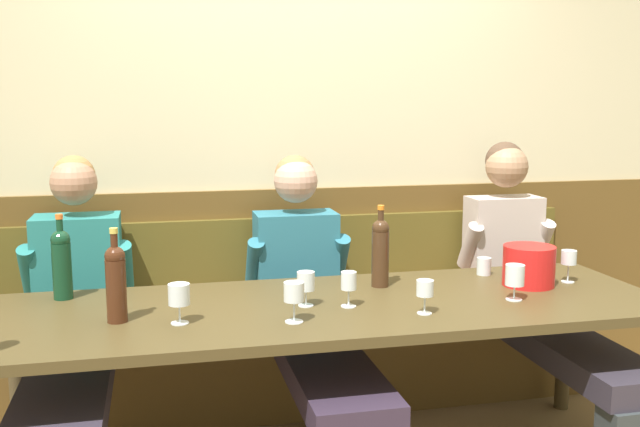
# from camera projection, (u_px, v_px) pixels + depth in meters

# --- Properties ---
(room_wall_back) EXTENTS (6.80, 0.08, 2.80)m
(room_wall_back) POSITION_uv_depth(u_px,v_px,m) (288.00, 127.00, 3.75)
(room_wall_back) COLOR beige
(room_wall_back) RESTS_ON ground
(wood_wainscot_panel) EXTENTS (6.80, 0.03, 1.08)m
(wood_wainscot_panel) POSITION_uv_depth(u_px,v_px,m) (291.00, 290.00, 3.83)
(wood_wainscot_panel) COLOR brown
(wood_wainscot_panel) RESTS_ON ground
(wall_bench) EXTENTS (3.00, 0.42, 0.94)m
(wall_bench) POSITION_uv_depth(u_px,v_px,m) (299.00, 350.00, 3.67)
(wall_bench) COLOR brown
(wall_bench) RESTS_ON ground
(dining_table) EXTENTS (2.70, 0.89, 0.73)m
(dining_table) POSITION_uv_depth(u_px,v_px,m) (335.00, 319.00, 2.91)
(dining_table) COLOR #46391E
(dining_table) RESTS_ON ground
(person_center_right_seat) EXTENTS (0.49, 1.34, 1.29)m
(person_center_right_seat) POSITION_uv_depth(u_px,v_px,m) (72.00, 319.00, 3.03)
(person_center_right_seat) COLOR #2E2C41
(person_center_right_seat) RESTS_ON ground
(person_right_seat) EXTENTS (0.50, 1.34, 1.28)m
(person_right_seat) POSITION_uv_depth(u_px,v_px,m) (312.00, 306.00, 3.24)
(person_right_seat) COLOR #2C2A33
(person_right_seat) RESTS_ON ground
(person_left_seat) EXTENTS (0.48, 1.34, 1.33)m
(person_left_seat) POSITION_uv_depth(u_px,v_px,m) (537.00, 287.00, 3.48)
(person_left_seat) COLOR #2E3437
(person_left_seat) RESTS_ON ground
(ice_bucket) EXTENTS (0.22, 0.22, 0.18)m
(ice_bucket) POSITION_uv_depth(u_px,v_px,m) (529.00, 266.00, 3.16)
(ice_bucket) COLOR red
(ice_bucket) RESTS_ON dining_table
(wine_bottle_clear_water) EXTENTS (0.08, 0.08, 0.36)m
(wine_bottle_clear_water) POSITION_uv_depth(u_px,v_px,m) (380.00, 250.00, 3.13)
(wine_bottle_clear_water) COLOR #3F2716
(wine_bottle_clear_water) RESTS_ON dining_table
(wine_bottle_green_tall) EXTENTS (0.07, 0.07, 0.35)m
(wine_bottle_green_tall) POSITION_uv_depth(u_px,v_px,m) (116.00, 281.00, 2.63)
(wine_bottle_green_tall) COLOR #432212
(wine_bottle_green_tall) RESTS_ON dining_table
(wine_bottle_amber_mid) EXTENTS (0.08, 0.08, 0.35)m
(wine_bottle_amber_mid) POSITION_uv_depth(u_px,v_px,m) (62.00, 262.00, 2.94)
(wine_bottle_amber_mid) COLOR #113A22
(wine_bottle_amber_mid) RESTS_ON dining_table
(wine_glass_center_rear) EXTENTS (0.08, 0.08, 0.15)m
(wine_glass_center_rear) POSITION_uv_depth(u_px,v_px,m) (515.00, 276.00, 2.93)
(wine_glass_center_rear) COLOR silver
(wine_glass_center_rear) RESTS_ON dining_table
(wine_glass_by_bottle) EXTENTS (0.08, 0.08, 0.15)m
(wine_glass_by_bottle) POSITION_uv_depth(u_px,v_px,m) (294.00, 294.00, 2.63)
(wine_glass_by_bottle) COLOR silver
(wine_glass_by_bottle) RESTS_ON dining_table
(wine_glass_right_end) EXTENTS (0.07, 0.07, 0.13)m
(wine_glass_right_end) POSITION_uv_depth(u_px,v_px,m) (425.00, 290.00, 2.74)
(wine_glass_right_end) COLOR silver
(wine_glass_right_end) RESTS_ON dining_table
(wine_glass_mid_right) EXTENTS (0.06, 0.06, 0.14)m
(wine_glass_mid_right) POSITION_uv_depth(u_px,v_px,m) (349.00, 282.00, 2.83)
(wine_glass_mid_right) COLOR silver
(wine_glass_mid_right) RESTS_ON dining_table
(wine_glass_center_front) EXTENTS (0.08, 0.08, 0.15)m
(wine_glass_center_front) POSITION_uv_depth(u_px,v_px,m) (179.00, 295.00, 2.61)
(wine_glass_center_front) COLOR silver
(wine_glass_center_front) RESTS_ON dining_table
(wine_glass_left_end) EXTENTS (0.07, 0.07, 0.15)m
(wine_glass_left_end) POSITION_uv_depth(u_px,v_px,m) (569.00, 259.00, 3.21)
(wine_glass_left_end) COLOR silver
(wine_glass_left_end) RESTS_ON dining_table
(wine_glass_mid_left) EXTENTS (0.07, 0.07, 0.14)m
(wine_glass_mid_left) POSITION_uv_depth(u_px,v_px,m) (306.00, 282.00, 2.84)
(wine_glass_mid_left) COLOR silver
(wine_glass_mid_left) RESTS_ON dining_table
(water_tumbler_right) EXTENTS (0.07, 0.07, 0.08)m
(water_tumbler_right) POSITION_uv_depth(u_px,v_px,m) (484.00, 266.00, 3.36)
(water_tumbler_right) COLOR silver
(water_tumbler_right) RESTS_ON dining_table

